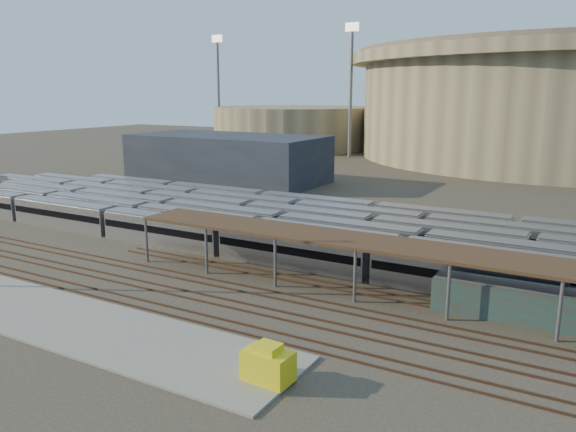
# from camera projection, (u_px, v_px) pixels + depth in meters

# --- Properties ---
(ground) EXTENTS (420.00, 420.00, 0.00)m
(ground) POSITION_uv_depth(u_px,v_px,m) (195.00, 276.00, 59.67)
(ground) COLOR #383026
(ground) RESTS_ON ground
(apron) EXTENTS (50.00, 9.00, 0.20)m
(apron) POSITION_uv_depth(u_px,v_px,m) (42.00, 313.00, 49.32)
(apron) COLOR gray
(apron) RESTS_ON ground
(subway_trains) EXTENTS (127.95, 23.90, 3.60)m
(subway_trains) POSITION_uv_depth(u_px,v_px,m) (282.00, 224.00, 75.04)
(subway_trains) COLOR #AEAEB3
(subway_trains) RESTS_ON ground
(inspection_shed) EXTENTS (60.30, 6.00, 5.30)m
(inspection_shed) POSITION_uv_depth(u_px,v_px,m) (410.00, 250.00, 51.40)
(inspection_shed) COLOR slate
(inspection_shed) RESTS_ON ground
(empty_tracks) EXTENTS (170.00, 9.62, 0.18)m
(empty_tracks) POSITION_uv_depth(u_px,v_px,m) (163.00, 289.00, 55.40)
(empty_tracks) COLOR #4C3323
(empty_tracks) RESTS_ON ground
(stadium) EXTENTS (124.00, 124.00, 32.50)m
(stadium) POSITION_uv_depth(u_px,v_px,m) (566.00, 101.00, 162.97)
(stadium) COLOR gray
(stadium) RESTS_ON ground
(secondary_arena) EXTENTS (56.00, 56.00, 14.00)m
(secondary_arena) POSITION_uv_depth(u_px,v_px,m) (294.00, 127.00, 197.45)
(secondary_arena) COLOR gray
(secondary_arena) RESTS_ON ground
(service_building) EXTENTS (42.00, 20.00, 10.00)m
(service_building) POSITION_uv_depth(u_px,v_px,m) (227.00, 158.00, 122.15)
(service_building) COLOR #1E232D
(service_building) RESTS_ON ground
(floodlight_0) EXTENTS (4.00, 1.00, 38.40)m
(floodlight_0) POSITION_uv_depth(u_px,v_px,m) (351.00, 87.00, 163.07)
(floodlight_0) COLOR slate
(floodlight_0) RESTS_ON ground
(floodlight_1) EXTENTS (4.00, 1.00, 38.40)m
(floodlight_1) POSITION_uv_depth(u_px,v_px,m) (218.00, 87.00, 198.05)
(floodlight_1) COLOR slate
(floodlight_1) RESTS_ON ground
(floodlight_3) EXTENTS (4.00, 1.00, 38.40)m
(floodlight_3) POSITION_uv_depth(u_px,v_px,m) (460.00, 87.00, 195.90)
(floodlight_3) COLOR slate
(floodlight_3) RESTS_ON ground
(teal_boxcar) EXTENTS (13.31, 2.84, 3.09)m
(teal_boxcar) POSITION_uv_depth(u_px,v_px,m) (512.00, 303.00, 47.77)
(teal_boxcar) COLOR #1F4C4D
(teal_boxcar) RESTS_ON ground
(yellow_equipment) EXTENTS (3.41, 2.24, 2.07)m
(yellow_equipment) POSITION_uv_depth(u_px,v_px,m) (268.00, 366.00, 37.48)
(yellow_equipment) COLOR yellow
(yellow_equipment) RESTS_ON apron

